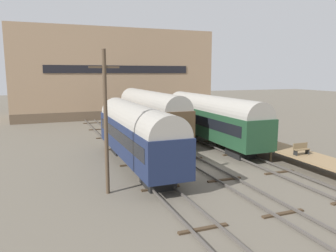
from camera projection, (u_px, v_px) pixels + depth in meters
name	position (u px, v px, depth m)	size (l,w,h in m)	color
ground_plane	(204.00, 169.00, 25.66)	(200.00, 200.00, 0.00)	#60594C
track_left	(147.00, 174.00, 23.94)	(2.60, 60.00, 0.26)	#4C4742
track_middle	(204.00, 167.00, 25.63)	(2.60, 60.00, 0.26)	#4C4742
track_right	(255.00, 161.00, 27.33)	(2.60, 60.00, 0.26)	#4C4742
train_car_navy	(137.00, 132.00, 25.85)	(3.02, 15.27, 5.03)	black
train_car_brown	(151.00, 111.00, 37.55)	(3.05, 17.30, 5.40)	black
train_car_green	(211.00, 117.00, 34.00)	(3.08, 17.09, 5.14)	black
station_platform	(283.00, 149.00, 28.05)	(2.85, 14.54, 1.06)	#8C704C
bench	(301.00, 148.00, 25.74)	(1.40, 0.40, 0.91)	brown
person_worker	(181.00, 167.00, 22.63)	(0.32, 0.32, 1.65)	#282833
utility_pole	(106.00, 121.00, 19.71)	(1.80, 0.24, 8.82)	#473828
warehouse_building	(112.00, 74.00, 58.08)	(32.78, 13.33, 14.52)	brown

